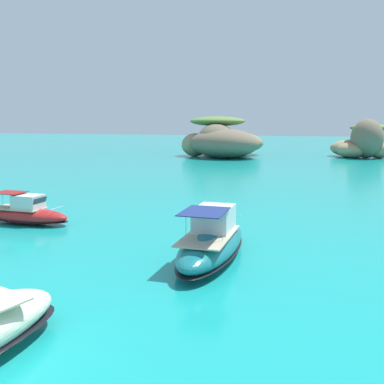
% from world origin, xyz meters
% --- Properties ---
extents(ground_plane, '(400.00, 400.00, 0.00)m').
position_xyz_m(ground_plane, '(0.00, 0.00, 0.00)').
color(ground_plane, teal).
extents(islet_large, '(19.09, 24.55, 7.43)m').
position_xyz_m(islet_large, '(-12.57, 69.74, 2.87)').
color(islet_large, '#756651').
rests_on(islet_large, ground).
extents(islet_small, '(12.30, 11.79, 6.92)m').
position_xyz_m(islet_small, '(12.18, 74.54, 2.72)').
color(islet_small, '#9E8966').
rests_on(islet_small, ground).
extents(motorboat_teal, '(2.67, 8.06, 2.50)m').
position_xyz_m(motorboat_teal, '(2.92, 9.99, 0.80)').
color(motorboat_teal, '#19727A').
rests_on(motorboat_teal, ground).
extents(motorboat_red, '(6.17, 1.97, 1.93)m').
position_xyz_m(motorboat_red, '(-10.05, 12.80, 0.62)').
color(motorboat_red, red).
rests_on(motorboat_red, ground).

